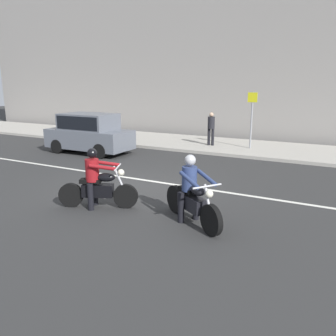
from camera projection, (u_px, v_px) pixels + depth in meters
The scene contains 9 objects.
ground_plane at pixel (136, 188), 10.43m from camera, with size 80.00×80.00×0.00m, color #2D2D2D.
sidewalk_slab at pixel (223, 146), 17.26m from camera, with size 40.00×4.40×0.14m, color #A8A399.
building_facade at pixel (249, 14), 18.59m from camera, with size 40.00×1.40×13.56m, color gray.
lane_marking_stripe at pixel (151, 181), 11.20m from camera, with size 18.00×0.14×0.01m, color silver.
motorcycle_with_rider_crimson at pixel (97, 183), 8.66m from camera, with size 1.90×1.03×1.54m.
motorcycle_with_rider_denim_blue at pixel (192, 196), 7.69m from camera, with size 1.89×1.33×1.57m.
parked_hatchback_slate_gray at pixel (89, 133), 15.62m from camera, with size 3.97×1.76×1.80m.
street_sign_post at pixel (252, 115), 15.86m from camera, with size 0.44×0.08×2.61m.
pedestrian_bystander at pixel (211, 126), 16.80m from camera, with size 0.34×0.34×1.61m.
Camera 1 is at (5.58, -8.34, 3.07)m, focal length 36.71 mm.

